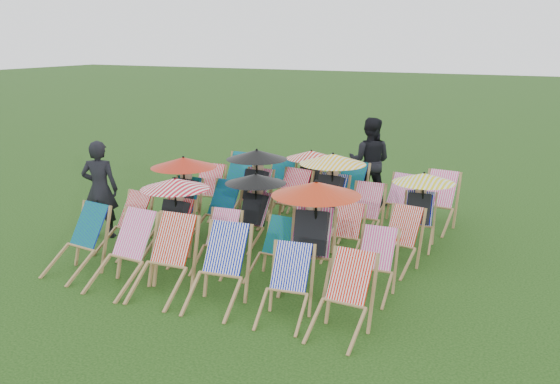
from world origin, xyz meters
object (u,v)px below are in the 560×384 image
at_px(person_left, 100,189).
at_px(deckchair_29, 436,202).
at_px(person_rear, 370,162).
at_px(deckchair_0, 76,242).
at_px(deckchair_5, 341,298).

bearing_deg(person_left, deckchair_29, -171.88).
height_order(deckchair_29, person_rear, person_rear).
xyz_separation_m(deckchair_0, person_rear, (2.56, 5.56, 0.41)).
height_order(deckchair_5, person_rear, person_rear).
bearing_deg(deckchair_0, person_rear, 72.28).
xyz_separation_m(deckchair_5, person_rear, (-1.57, 5.66, 0.44)).
distance_m(deckchair_29, person_rear, 1.96).
bearing_deg(deckchair_0, deckchair_5, 5.65).
xyz_separation_m(deckchair_29, person_rear, (-1.60, 1.07, 0.40)).
xyz_separation_m(person_left, person_rear, (3.43, 4.07, 0.06)).
height_order(deckchair_0, deckchair_29, deckchair_29).
bearing_deg(person_rear, deckchair_5, 96.00).
distance_m(deckchair_5, deckchair_29, 4.59).
distance_m(deckchair_0, person_rear, 6.14).
bearing_deg(deckchair_29, deckchair_0, -127.09).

